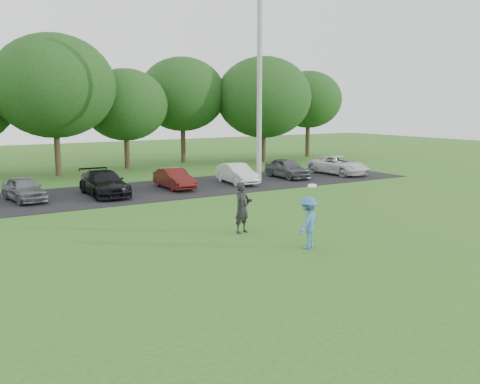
# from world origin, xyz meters

# --- Properties ---
(ground) EXTENTS (100.00, 100.00, 0.00)m
(ground) POSITION_xyz_m (0.00, 0.00, 0.00)
(ground) COLOR #2B681D
(ground) RESTS_ON ground
(parking_lot) EXTENTS (32.00, 6.50, 0.03)m
(parking_lot) POSITION_xyz_m (0.00, 13.00, 0.01)
(parking_lot) COLOR black
(parking_lot) RESTS_ON ground
(utility_pole) EXTENTS (0.28, 0.28, 10.60)m
(utility_pole) POSITION_xyz_m (6.78, 12.30, 5.30)
(utility_pole) COLOR #A7A8A3
(utility_pole) RESTS_ON ground
(frisbee_player) EXTENTS (1.20, 1.02, 2.02)m
(frisbee_player) POSITION_xyz_m (0.30, 0.05, 0.81)
(frisbee_player) COLOR teal
(frisbee_player) RESTS_ON ground
(camera_bystander) EXTENTS (0.74, 0.59, 1.76)m
(camera_bystander) POSITION_xyz_m (-0.34, 2.81, 0.88)
(camera_bystander) COLOR black
(camera_bystander) RESTS_ON ground
(parked_cars) EXTENTS (28.40, 4.90, 1.20)m
(parked_cars) POSITION_xyz_m (0.07, 12.90, 0.59)
(parked_cars) COLOR #B1B3B9
(parked_cars) RESTS_ON parking_lot
(tree_row) EXTENTS (42.39, 9.85, 8.64)m
(tree_row) POSITION_xyz_m (1.51, 22.76, 4.91)
(tree_row) COLOR #38281C
(tree_row) RESTS_ON ground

